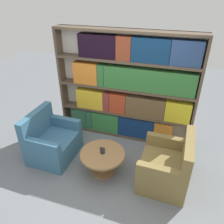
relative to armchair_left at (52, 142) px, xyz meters
name	(u,v)px	position (x,y,z in m)	size (l,w,h in m)	color
ground_plane	(104,175)	(1.18, -0.23, -0.32)	(14.00, 14.00, 0.00)	slate
bookshelf	(128,90)	(1.24, 1.15, 0.83)	(2.92, 0.30, 2.35)	silver
armchair_left	(52,142)	(0.00, 0.00, 0.00)	(0.82, 0.96, 0.96)	#386684
armchair_right	(166,167)	(2.26, 0.00, 0.00)	(0.83, 0.96, 0.96)	olive
coffee_table	(103,158)	(1.13, -0.13, -0.01)	(0.81, 0.81, 0.44)	olive
table_sign	(102,151)	(1.13, -0.13, 0.17)	(0.09, 0.06, 0.13)	black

